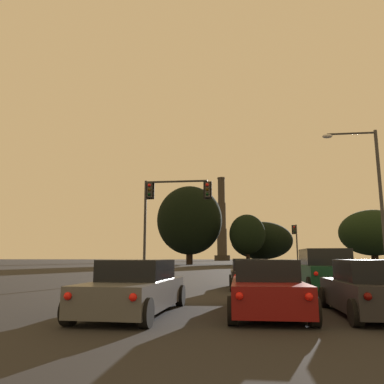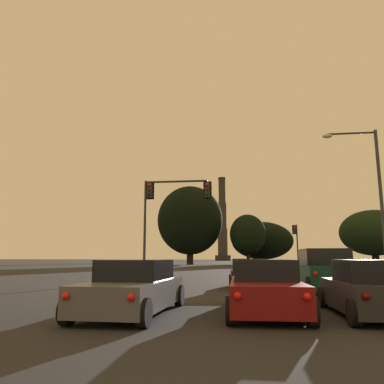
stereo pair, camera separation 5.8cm
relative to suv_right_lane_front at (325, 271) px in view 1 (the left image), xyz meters
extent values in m
cube|color=#0F3823|center=(0.00, -0.03, -0.21)|extent=(2.06, 4.85, 0.95)
cube|color=black|center=(0.00, 0.09, 0.61)|extent=(1.86, 2.85, 0.70)
cylinder|color=black|center=(-0.88, 1.92, -0.52)|extent=(0.24, 0.77, 0.76)
cylinder|color=black|center=(1.00, 1.87, -0.52)|extent=(0.24, 0.77, 0.76)
cylinder|color=black|center=(-1.00, -1.93, -0.52)|extent=(0.24, 0.77, 0.76)
cylinder|color=black|center=(0.88, -1.98, -0.52)|extent=(0.24, 0.77, 0.76)
sphere|color=red|center=(-0.85, -2.43, 0.00)|extent=(0.17, 0.17, 0.17)
sphere|color=red|center=(0.71, -2.47, 0.00)|extent=(0.17, 0.17, 0.17)
cube|color=maroon|center=(-2.99, -6.58, -0.37)|extent=(1.81, 4.60, 0.70)
cube|color=black|center=(-2.99, -6.35, 0.25)|extent=(1.62, 2.20, 0.55)
cylinder|color=black|center=(-3.87, -4.67, -0.58)|extent=(0.22, 0.64, 0.64)
cylinder|color=black|center=(-2.11, -4.68, -0.58)|extent=(0.22, 0.64, 0.64)
cylinder|color=black|center=(-3.87, -8.47, -0.58)|extent=(0.22, 0.64, 0.64)
cylinder|color=black|center=(-2.11, -8.48, -0.58)|extent=(0.22, 0.64, 0.64)
sphere|color=red|center=(-3.71, -8.89, -0.22)|extent=(0.17, 0.17, 0.17)
sphere|color=red|center=(-2.27, -8.90, -0.22)|extent=(0.17, 0.17, 0.17)
cube|color=#4C4F54|center=(-6.51, -7.08, -0.37)|extent=(1.99, 4.67, 0.70)
cube|color=black|center=(-6.50, -6.85, 0.25)|extent=(1.71, 2.27, 0.55)
cylinder|color=black|center=(-7.31, -5.15, -0.58)|extent=(0.25, 0.65, 0.64)
cylinder|color=black|center=(-5.55, -5.22, -0.58)|extent=(0.25, 0.65, 0.64)
cylinder|color=black|center=(-7.47, -8.94, -0.58)|extent=(0.25, 0.65, 0.64)
cylinder|color=black|center=(-5.72, -9.02, -0.58)|extent=(0.25, 0.65, 0.64)
sphere|color=red|center=(-7.33, -9.37, -0.22)|extent=(0.17, 0.17, 0.17)
sphere|color=red|center=(-5.89, -9.43, -0.22)|extent=(0.17, 0.17, 0.17)
cube|color=#232328|center=(-0.34, -6.70, -0.37)|extent=(1.76, 4.02, 0.72)
cube|color=black|center=(-0.35, -7.10, 0.26)|extent=(1.58, 1.92, 0.55)
cylinder|color=black|center=(-1.17, -5.07, -0.60)|extent=(0.23, 0.60, 0.60)
cylinder|color=black|center=(0.51, -5.09, -0.60)|extent=(0.23, 0.60, 0.60)
cylinder|color=black|center=(-1.20, -8.32, -0.60)|extent=(0.23, 0.60, 0.60)
sphere|color=#500705|center=(-1.05, -8.71, -0.21)|extent=(0.17, 0.17, 0.17)
cube|color=black|center=(-3.23, 1.65, -0.37)|extent=(1.85, 4.06, 0.72)
cube|color=black|center=(-3.22, 1.25, 0.26)|extent=(1.62, 1.95, 0.55)
cylinder|color=black|center=(-4.13, 3.24, -0.60)|extent=(0.24, 0.61, 0.60)
cylinder|color=black|center=(-2.45, 3.30, -0.60)|extent=(0.24, 0.61, 0.60)
cylinder|color=black|center=(-4.02, 0.00, -0.60)|extent=(0.24, 0.61, 0.60)
cylinder|color=black|center=(-2.34, 0.05, -0.60)|extent=(0.24, 0.61, 0.60)
sphere|color=red|center=(-3.84, -0.39, -0.21)|extent=(0.17, 0.17, 0.17)
sphere|color=red|center=(-2.48, -0.35, -0.21)|extent=(0.17, 0.17, 0.17)
cylinder|color=#2D2D30|center=(4.15, 35.12, 2.06)|extent=(0.18, 0.18, 5.92)
cylinder|color=black|center=(4.15, 35.12, -0.85)|extent=(0.40, 0.40, 0.10)
cube|color=#282828|center=(3.86, 35.12, 4.35)|extent=(0.34, 0.34, 1.04)
cube|color=black|center=(3.86, 35.30, 4.35)|extent=(0.58, 0.03, 1.25)
sphere|color=red|center=(3.86, 34.93, 4.67)|extent=(0.22, 0.22, 0.22)
sphere|color=#352604|center=(3.86, 34.93, 4.35)|extent=(0.22, 0.22, 0.22)
sphere|color=black|center=(3.86, 34.93, 4.03)|extent=(0.22, 0.22, 0.22)
cylinder|color=#2D2D30|center=(-10.06, 7.91, 2.50)|extent=(0.18, 0.18, 6.79)
cylinder|color=black|center=(-10.06, 7.91, -0.85)|extent=(0.40, 0.40, 0.10)
cube|color=#282828|center=(-9.77, 7.91, 5.22)|extent=(0.34, 0.34, 1.04)
cube|color=black|center=(-9.77, 8.09, 5.22)|extent=(0.58, 0.03, 1.25)
sphere|color=red|center=(-9.77, 7.72, 5.54)|extent=(0.22, 0.22, 0.22)
sphere|color=#352604|center=(-9.77, 7.72, 5.22)|extent=(0.22, 0.22, 0.22)
sphere|color=black|center=(-9.77, 7.72, 4.90)|extent=(0.22, 0.22, 0.22)
cylinder|color=#2D2D30|center=(-7.90, 7.91, 5.79)|extent=(4.32, 0.14, 0.14)
sphere|color=#2D2D30|center=(-10.06, 7.91, 5.79)|extent=(0.18, 0.18, 0.18)
cube|color=#282828|center=(-5.74, 7.91, 5.15)|extent=(0.34, 0.34, 1.04)
cube|color=black|center=(-5.74, 8.09, 5.15)|extent=(0.58, 0.03, 1.25)
sphere|color=red|center=(-5.74, 7.72, 5.47)|extent=(0.22, 0.22, 0.22)
sphere|color=#352604|center=(-5.74, 7.72, 5.15)|extent=(0.22, 0.22, 0.22)
sphere|color=black|center=(-5.74, 7.72, 4.83)|extent=(0.22, 0.22, 0.22)
cylinder|color=#38383A|center=(4.85, 6.18, 3.73)|extent=(0.20, 0.20, 9.26)
cylinder|color=#38383A|center=(3.41, 6.18, 8.21)|extent=(2.88, 0.12, 0.12)
sphere|color=#38383A|center=(4.85, 6.18, 8.21)|extent=(0.20, 0.20, 0.20)
ellipsoid|color=silver|center=(1.97, 6.18, 8.09)|extent=(0.64, 0.36, 0.26)
cylinder|color=#2B2722|center=(-11.35, 160.85, 0.35)|extent=(7.34, 7.34, 2.50)
cylinder|color=#332D28|center=(-11.35, 160.85, 7.81)|extent=(4.59, 4.59, 12.41)
cylinder|color=#332D28|center=(-11.35, 160.85, 20.22)|extent=(3.95, 3.95, 12.41)
cylinder|color=#332D28|center=(-11.35, 160.85, 32.64)|extent=(3.30, 3.30, 12.41)
cylinder|color=#38322C|center=(-11.35, 160.85, 38.49)|extent=(3.70, 3.70, 0.70)
cylinder|color=black|center=(24.02, 64.55, 0.61)|extent=(1.36, 1.36, 3.02)
ellipsoid|color=black|center=(24.02, 64.55, 5.68)|extent=(13.61, 12.25, 9.48)
cylinder|color=black|center=(-1.88, 59.44, 0.66)|extent=(0.73, 0.73, 3.11)
ellipsoid|color=black|center=(-1.88, 59.44, 5.22)|extent=(7.26, 6.53, 8.02)
cylinder|color=black|center=(-14.02, 62.15, 1.05)|extent=(1.39, 1.39, 3.90)
ellipsoid|color=black|center=(-14.02, 62.15, 8.50)|extent=(13.94, 12.55, 14.66)
cylinder|color=black|center=(1.46, 68.18, 0.14)|extent=(1.37, 1.37, 2.08)
ellipsoid|color=black|center=(1.46, 68.18, 4.32)|extent=(13.66, 12.30, 8.36)
camera|label=1|loc=(-3.71, -17.17, 0.59)|focal=35.00mm
camera|label=2|loc=(-3.66, -17.17, 0.59)|focal=35.00mm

